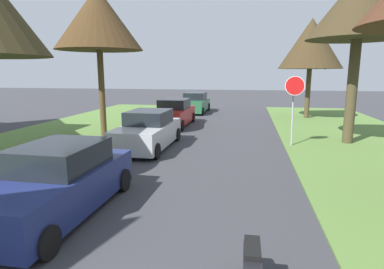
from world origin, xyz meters
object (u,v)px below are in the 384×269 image
(street_tree_right_mid_b, at_px, (360,7))
(parked_sedan_silver, at_px, (148,131))
(stop_sign_far, at_px, (294,96))
(street_tree_left_mid_b, at_px, (98,19))
(parked_sedan_navy, at_px, (57,183))
(street_tree_right_far, at_px, (311,44))
(parked_sedan_red, at_px, (174,113))
(parked_sedan_green, at_px, (195,103))

(street_tree_right_mid_b, relative_size, parked_sedan_silver, 1.63)
(stop_sign_far, relative_size, street_tree_right_mid_b, 0.41)
(street_tree_left_mid_b, height_order, parked_sedan_navy, street_tree_left_mid_b)
(street_tree_left_mid_b, bearing_deg, street_tree_right_far, 37.58)
(street_tree_right_far, distance_m, street_tree_left_mid_b, 13.96)
(parked_sedan_navy, relative_size, parked_sedan_silver, 1.00)
(street_tree_right_mid_b, height_order, parked_sedan_navy, street_tree_right_mid_b)
(street_tree_left_mid_b, xyz_separation_m, parked_sedan_red, (2.64, 3.96, -4.87))
(street_tree_right_mid_b, bearing_deg, parked_sedan_red, 157.68)
(street_tree_right_far, height_order, parked_sedan_red, street_tree_right_far)
(parked_sedan_silver, height_order, parked_sedan_red, same)
(parked_sedan_navy, bearing_deg, street_tree_left_mid_b, 108.86)
(street_tree_right_mid_b, height_order, parked_sedan_silver, street_tree_right_mid_b)
(parked_sedan_silver, xyz_separation_m, parked_sedan_red, (-0.29, 5.95, 0.00))
(stop_sign_far, xyz_separation_m, parked_sedan_red, (-6.31, 4.60, -1.46))
(street_tree_left_mid_b, height_order, parked_sedan_green, street_tree_left_mid_b)
(parked_sedan_silver, distance_m, parked_sedan_green, 12.57)
(parked_sedan_navy, bearing_deg, street_tree_right_mid_b, 46.08)
(stop_sign_far, xyz_separation_m, parked_sedan_navy, (-6.03, -7.93, -1.46))
(parked_sedan_navy, height_order, parked_sedan_silver, same)
(stop_sign_far, distance_m, parked_sedan_silver, 6.34)
(street_tree_right_far, xyz_separation_m, parked_sedan_green, (-8.22, 2.07, -4.30))
(street_tree_right_far, xyz_separation_m, parked_sedan_silver, (-8.12, -10.49, -4.30))
(parked_sedan_green, bearing_deg, street_tree_left_mid_b, -104.99)
(street_tree_right_far, distance_m, parked_sedan_red, 10.48)
(street_tree_right_mid_b, distance_m, parked_sedan_red, 10.84)
(stop_sign_far, height_order, parked_sedan_navy, stop_sign_far)
(street_tree_right_mid_b, relative_size, street_tree_left_mid_b, 1.03)
(parked_sedan_navy, xyz_separation_m, parked_sedan_green, (-0.09, 19.14, 0.00))
(stop_sign_far, distance_m, street_tree_left_mid_b, 9.60)
(stop_sign_far, bearing_deg, parked_sedan_navy, -127.26)
(street_tree_left_mid_b, bearing_deg, parked_sedan_silver, -34.09)
(parked_sedan_red, bearing_deg, street_tree_right_far, 28.38)
(stop_sign_far, height_order, street_tree_left_mid_b, street_tree_left_mid_b)
(street_tree_right_far, bearing_deg, street_tree_left_mid_b, -142.42)
(street_tree_right_mid_b, relative_size, street_tree_right_far, 1.09)
(street_tree_right_mid_b, xyz_separation_m, parked_sedan_silver, (-8.55, -2.32, -5.11))
(parked_sedan_green, bearing_deg, parked_sedan_red, -91.64)
(street_tree_right_far, xyz_separation_m, parked_sedan_navy, (-8.13, -17.07, -4.30))
(street_tree_right_mid_b, height_order, street_tree_left_mid_b, street_tree_right_mid_b)
(parked_sedan_navy, xyz_separation_m, parked_sedan_silver, (0.01, 6.57, 0.00))
(parked_sedan_silver, bearing_deg, parked_sedan_navy, -90.10)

